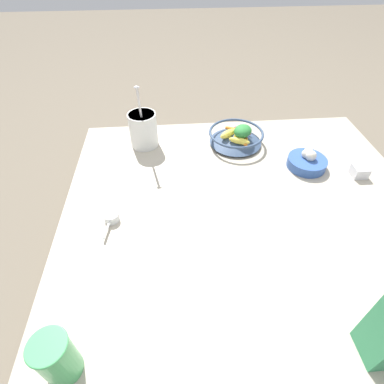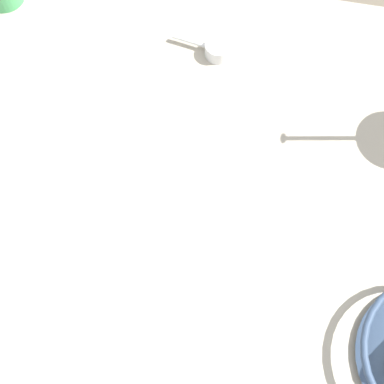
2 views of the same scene
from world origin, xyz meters
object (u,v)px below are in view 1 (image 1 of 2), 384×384
Objects in this scene: yogurt_tub at (143,128)px; drinking_cup at (56,358)px; spice_jar at (359,172)px; garlic_bowl at (307,161)px; fruit_bowl at (236,136)px.

drinking_cup is at bearing 170.29° from yogurt_tub.
spice_jar is at bearing -108.83° from yogurt_tub.
drinking_cup is at bearing 129.89° from garlic_bowl.
spice_jar is at bearing -120.33° from fruit_bowl.
yogurt_tub is 5.49× the size of spice_jar.
fruit_bowl is 0.37m from yogurt_tub.
drinking_cup reaches higher than spice_jar.
drinking_cup is 2.50× the size of spice_jar.
fruit_bowl is 0.79× the size of yogurt_tub.
garlic_bowl is at bearing -125.60° from fruit_bowl.
fruit_bowl is 4.32× the size of spice_jar.
drinking_cup is (-0.81, 0.14, -0.01)m from yogurt_tub.
yogurt_tub is 0.63m from garlic_bowl.
yogurt_tub is at bearing 85.68° from fruit_bowl.
drinking_cup is 0.90× the size of garlic_bowl.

